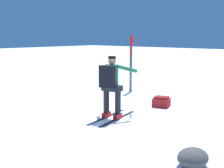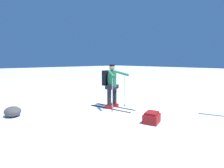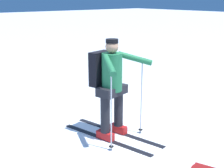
% 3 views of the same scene
% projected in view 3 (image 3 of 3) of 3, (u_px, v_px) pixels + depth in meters
% --- Properties ---
extents(ground_plane, '(80.00, 80.00, 0.00)m').
position_uv_depth(ground_plane, '(100.00, 125.00, 5.54)').
color(ground_plane, white).
extents(skier, '(1.82, 1.02, 1.59)m').
position_uv_depth(skier, '(110.00, 82.00, 4.89)').
color(skier, black).
rests_on(skier, ground_plane).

